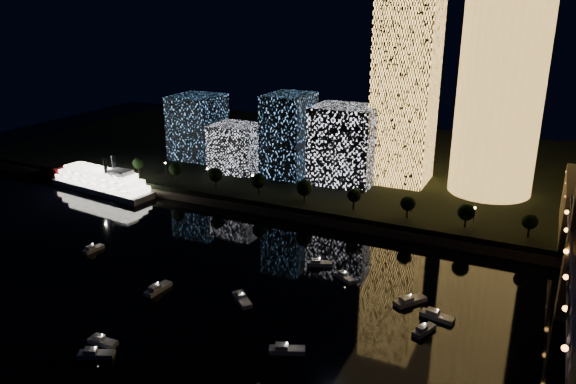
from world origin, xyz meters
name	(u,v)px	position (x,y,z in m)	size (l,w,h in m)	color
ground	(269,356)	(0.00, 0.00, 0.00)	(520.00, 520.00, 0.00)	black
far_bank	(423,169)	(0.00, 160.00, 2.50)	(420.00, 160.00, 5.00)	black
seawall	(374,228)	(0.00, 82.00, 1.50)	(420.00, 6.00, 3.00)	#6B5E4C
tower_cylindrical	(502,79)	(32.48, 131.26, 50.12)	(34.00, 34.00, 89.99)	#FFB951
tower_rectangular	(405,93)	(-3.99, 130.64, 42.24)	(23.41, 23.41, 74.49)	#FFB951
midrise_blocks	(271,137)	(-60.34, 119.84, 20.48)	(102.52, 33.72, 35.58)	white
riverboat	(97,181)	(-122.44, 75.26, 4.34)	(57.18, 18.40, 16.93)	silver
motorboats	(285,322)	(-2.58, 13.91, 0.81)	(143.62, 72.38, 2.78)	silver
esplanade_trees	(302,188)	(-31.09, 88.00, 10.46)	(165.16, 6.26, 8.63)	black
street_lamps	(301,186)	(-34.00, 94.00, 9.02)	(132.70, 0.70, 5.65)	black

